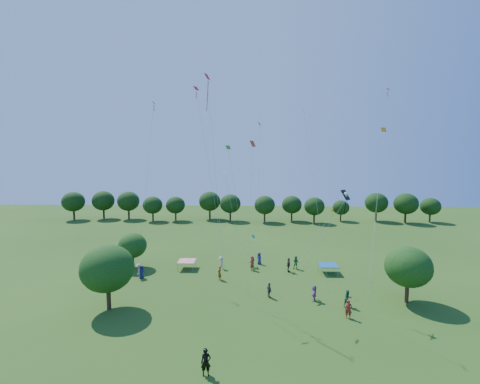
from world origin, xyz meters
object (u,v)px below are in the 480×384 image
object	(u,v)px
pirate_kite	(344,197)
near_tree_north	(133,245)
tent_red_stripe	(187,261)
red_high_kite	(210,115)
man_in_black	(206,362)
near_tree_east	(408,267)
near_tree_west	(107,268)
tent_blue	(328,265)

from	to	relation	value
pirate_kite	near_tree_north	bearing A→B (deg)	157.55
tent_red_stripe	red_high_kite	xyz separation A→B (m)	(4.16, -6.95, 17.88)
man_in_black	near_tree_north	bearing A→B (deg)	109.54
near_tree_east	tent_red_stripe	xyz separation A→B (m)	(-24.11, 9.15, -2.65)
tent_red_stripe	pirate_kite	xyz separation A→B (m)	(17.37, -9.91, 9.75)
near_tree_west	tent_red_stripe	world-z (taller)	near_tree_west
near_tree_north	tent_blue	xyz separation A→B (m)	(25.43, -1.29, -1.96)
tent_blue	pirate_kite	xyz separation A→B (m)	(-0.80, -8.88, 9.75)
tent_blue	red_high_kite	distance (m)	23.48
man_in_black	tent_red_stripe	bearing A→B (deg)	93.13
near_tree_north	tent_red_stripe	distance (m)	7.52
red_high_kite	near_tree_east	bearing A→B (deg)	-6.27
near_tree_north	red_high_kite	bearing A→B (deg)	-32.33
man_in_black	red_high_kite	distance (m)	22.72
man_in_black	red_high_kite	world-z (taller)	red_high_kite
near_tree_west	tent_red_stripe	size ratio (longest dim) A/B	2.86
near_tree_west	near_tree_north	size ratio (longest dim) A/B	1.36
red_high_kite	near_tree_west	bearing A→B (deg)	-153.19
tent_blue	near_tree_west	bearing A→B (deg)	-155.49
tent_blue	tent_red_stripe	bearing A→B (deg)	176.77
near_tree_north	tent_red_stripe	size ratio (longest dim) A/B	2.11
near_tree_north	tent_red_stripe	xyz separation A→B (m)	(7.26, -0.27, -1.96)
near_tree_east	tent_red_stripe	bearing A→B (deg)	159.23
near_tree_north	near_tree_east	bearing A→B (deg)	-16.71
near_tree_east	near_tree_west	bearing A→B (deg)	-175.07
near_tree_east	red_high_kite	size ratio (longest dim) A/B	0.26
near_tree_west	man_in_black	size ratio (longest dim) A/B	3.40
near_tree_north	red_high_kite	world-z (taller)	red_high_kite
man_in_black	near_tree_west	bearing A→B (deg)	127.84
near_tree_west	near_tree_north	distance (m)	12.17
near_tree_north	pirate_kite	bearing A→B (deg)	-22.45
tent_blue	man_in_black	bearing A→B (deg)	-122.75
man_in_black	pirate_kite	size ratio (longest dim) A/B	0.18
pirate_kite	near_tree_west	bearing A→B (deg)	-175.53
near_tree_east	tent_blue	xyz separation A→B (m)	(-5.94, 8.12, -2.65)
near_tree_north	tent_blue	size ratio (longest dim) A/B	2.11
tent_blue	red_high_kite	bearing A→B (deg)	-157.07
near_tree_west	man_in_black	bearing A→B (deg)	-40.53
near_tree_east	tent_red_stripe	distance (m)	25.92
man_in_black	near_tree_east	bearing A→B (deg)	20.33
near_tree_west	pirate_kite	size ratio (longest dim) A/B	0.62
near_tree_west	near_tree_east	world-z (taller)	near_tree_west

